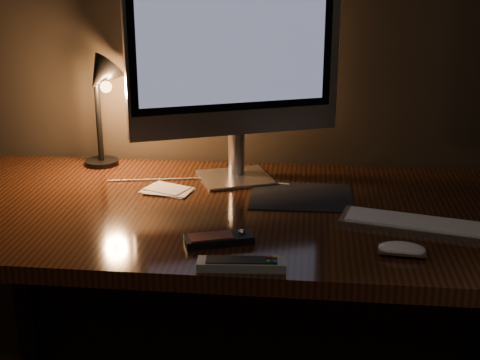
# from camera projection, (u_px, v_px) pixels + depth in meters

# --- Properties ---
(desk) EXTENTS (1.60, 0.75, 0.75)m
(desk) POSITION_uv_depth(u_px,v_px,m) (245.00, 243.00, 1.77)
(desk) COLOR #371A0C
(desk) RESTS_ON ground
(monitor) EXTENTS (0.55, 0.25, 0.61)m
(monitor) POSITION_uv_depth(u_px,v_px,m) (235.00, 50.00, 1.75)
(monitor) COLOR silver
(monitor) RESTS_ON desk
(keyboard) EXTENTS (0.40, 0.19, 0.01)m
(keyboard) POSITION_uv_depth(u_px,v_px,m) (425.00, 225.00, 1.54)
(keyboard) COLOR silver
(keyboard) RESTS_ON desk
(mousepad) EXTENTS (0.27, 0.21, 0.00)m
(mousepad) POSITION_uv_depth(u_px,v_px,m) (301.00, 196.00, 1.74)
(mousepad) COLOR black
(mousepad) RESTS_ON desk
(mouse) EXTENTS (0.10, 0.06, 0.02)m
(mouse) POSITION_uv_depth(u_px,v_px,m) (402.00, 250.00, 1.40)
(mouse) COLOR white
(mouse) RESTS_ON desk
(media_remote) EXTENTS (0.16, 0.10, 0.03)m
(media_remote) POSITION_uv_depth(u_px,v_px,m) (219.00, 239.00, 1.46)
(media_remote) COLOR black
(media_remote) RESTS_ON desk
(tv_remote) EXTENTS (0.18, 0.06, 0.02)m
(tv_remote) POSITION_uv_depth(u_px,v_px,m) (241.00, 264.00, 1.34)
(tv_remote) COLOR gray
(tv_remote) RESTS_ON desk
(papers) EXTENTS (0.15, 0.12, 0.01)m
(papers) POSITION_uv_depth(u_px,v_px,m) (167.00, 190.00, 1.78)
(papers) COLOR white
(papers) RESTS_ON desk
(desk_lamp) EXTENTS (0.17, 0.18, 0.34)m
(desk_lamp) POSITION_uv_depth(u_px,v_px,m) (101.00, 91.00, 1.90)
(desk_lamp) COLOR black
(desk_lamp) RESTS_ON desk
(cable) EXTENTS (0.50, 0.01, 0.00)m
(cable) POSITION_uv_depth(u_px,v_px,m) (200.00, 181.00, 1.85)
(cable) COLOR white
(cable) RESTS_ON desk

